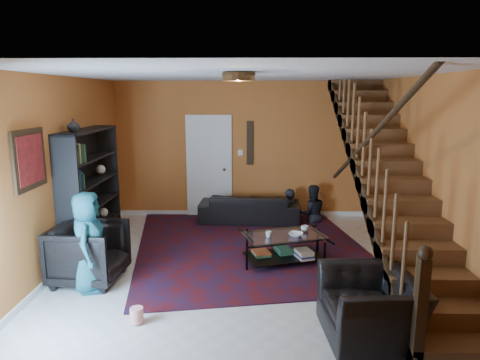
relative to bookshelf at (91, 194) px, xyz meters
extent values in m
plane|color=beige|center=(2.40, -0.60, -0.96)|extent=(5.50, 5.50, 0.00)
plane|color=#B86628|center=(2.40, 2.15, 0.44)|extent=(5.20, 0.00, 5.20)
plane|color=#B86628|center=(2.40, -3.35, 0.44)|extent=(5.20, 0.00, 5.20)
plane|color=#B86628|center=(-0.20, -0.60, 0.44)|extent=(0.00, 5.50, 5.50)
plane|color=#B86628|center=(5.00, -0.60, 0.44)|extent=(0.00, 5.50, 5.50)
plane|color=white|center=(2.40, -0.60, 1.84)|extent=(5.50, 5.50, 0.00)
cube|color=silver|center=(2.40, 2.14, -0.91)|extent=(5.20, 0.02, 0.10)
cube|color=silver|center=(-0.19, -0.60, -0.91)|extent=(0.02, 5.50, 0.10)
cube|color=#B86628|center=(4.53, -0.60, 0.36)|extent=(0.95, 4.92, 2.83)
cube|color=black|center=(4.07, -0.60, 0.44)|extent=(0.04, 5.02, 3.02)
cylinder|color=black|center=(4.10, -0.60, 0.89)|extent=(0.07, 4.20, 2.44)
cube|color=black|center=(4.10, -3.00, -0.41)|extent=(0.10, 0.10, 1.10)
cube|color=black|center=(0.00, 0.00, 0.04)|extent=(0.35, 1.80, 2.00)
cube|color=black|center=(0.00, 0.00, -0.56)|extent=(0.35, 1.72, 0.03)
cube|color=black|center=(0.00, 0.00, 0.20)|extent=(0.35, 1.72, 0.03)
cube|color=silver|center=(1.70, 2.12, 0.06)|extent=(0.82, 0.05, 2.05)
cube|color=maroon|center=(-0.17, -1.50, 0.79)|extent=(0.04, 0.74, 0.74)
cube|color=black|center=(2.55, 2.13, 0.59)|extent=(0.14, 0.03, 0.90)
cylinder|color=#3F2814|center=(2.40, -1.40, 1.78)|extent=(0.40, 0.40, 0.10)
cube|color=#3F0B0B|center=(2.55, 0.33, -0.95)|extent=(4.37, 4.80, 0.02)
imported|color=black|center=(2.55, 1.70, -0.67)|extent=(2.02, 0.88, 0.58)
imported|color=black|center=(0.35, -1.16, -0.56)|extent=(0.97, 0.94, 0.82)
imported|color=black|center=(3.81, -2.46, -0.62)|extent=(0.98, 1.10, 0.68)
imported|color=black|center=(3.35, 1.75, -0.85)|extent=(0.42, 0.28, 1.13)
imported|color=black|center=(3.81, 1.75, -0.81)|extent=(0.64, 0.53, 1.20)
imported|color=#1B5469|center=(0.45, -1.42, -0.30)|extent=(0.53, 0.71, 1.33)
cube|color=black|center=(2.51, -0.77, -0.74)|extent=(0.04, 0.04, 0.44)
cube|color=black|center=(3.63, -0.77, -0.74)|extent=(0.04, 0.04, 0.44)
cube|color=black|center=(2.51, -0.14, -0.74)|extent=(0.04, 0.04, 0.44)
cube|color=black|center=(3.63, -0.14, -0.74)|extent=(0.04, 0.04, 0.44)
cube|color=black|center=(3.07, -0.46, -0.85)|extent=(1.26, 0.95, 0.02)
cube|color=silver|center=(3.07, -0.46, -0.52)|extent=(1.34, 1.02, 0.02)
imported|color=#999999|center=(3.40, -0.29, -0.47)|extent=(0.15, 0.15, 0.09)
imported|color=#999999|center=(2.83, -0.57, -0.47)|extent=(0.11, 0.11, 0.09)
imported|color=#999999|center=(3.24, -0.51, -0.49)|extent=(0.27, 0.27, 0.05)
imported|color=#999999|center=(0.00, -0.50, 1.13)|extent=(0.18, 0.18, 0.19)
cylinder|color=red|center=(1.28, -2.26, -0.86)|extent=(0.17, 0.17, 0.17)
camera|label=1|loc=(2.53, -6.63, 1.57)|focal=32.00mm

